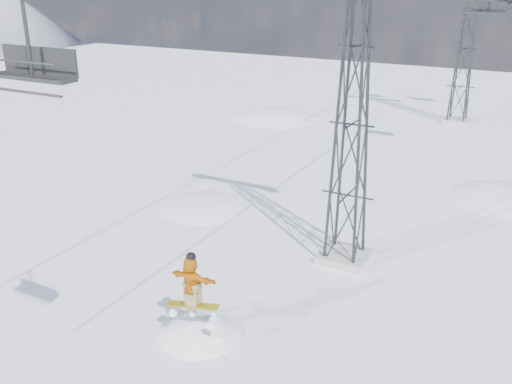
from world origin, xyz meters
The scene contains 8 objects.
ground centered at (0.00, 0.00, 0.00)m, with size 120.00×120.00×0.00m, color white.
snow_terrain centered at (-4.77, 21.24, -9.59)m, with size 39.00×37.00×22.00m.
lift_tower_near centered at (0.80, 8.00, 5.47)m, with size 5.20×1.80×11.43m.
lift_tower_far centered at (0.80, 33.00, 5.47)m, with size 5.20×1.80×11.43m.
snowboarder_jump centered at (-1.49, 1.12, -1.63)m, with size 4.40×4.40×6.96m.
lift_chair_near centered at (-1.40, -3.94, 9.02)m, with size 1.84×0.53×2.28m.
lift_chair_mid centered at (3.00, 22.99, 8.80)m, with size 2.06×0.59×2.55m.
lift_chair_extra centered at (3.00, 36.06, 8.70)m, with size 2.17×0.62×2.69m.
Camera 1 is at (7.15, -11.37, 10.62)m, focal length 40.00 mm.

